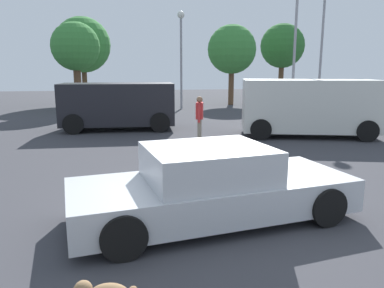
% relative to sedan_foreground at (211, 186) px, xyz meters
% --- Properties ---
extents(ground_plane, '(80.00, 80.00, 0.00)m').
position_rel_sedan_foreground_xyz_m(ground_plane, '(0.04, 0.15, -0.58)').
color(ground_plane, '#38383D').
extents(sedan_foreground, '(4.90, 2.53, 1.26)m').
position_rel_sedan_foreground_xyz_m(sedan_foreground, '(0.00, 0.00, 0.00)').
color(sedan_foreground, '#B7BABF').
rests_on(sedan_foreground, ground_plane).
extents(van_white, '(5.26, 3.34, 2.12)m').
position_rel_sedan_foreground_xyz_m(van_white, '(5.42, 7.13, 0.57)').
color(van_white, silver).
rests_on(van_white, ground_plane).
extents(suv_dark, '(4.66, 2.30, 1.93)m').
position_rel_sedan_foreground_xyz_m(suv_dark, '(-1.69, 9.94, 0.48)').
color(suv_dark, black).
rests_on(suv_dark, ground_plane).
extents(pedestrian, '(0.34, 0.55, 1.58)m').
position_rel_sedan_foreground_xyz_m(pedestrian, '(1.15, 6.81, 0.35)').
color(pedestrian, gray).
rests_on(pedestrian, ground_plane).
extents(light_post_near, '(0.44, 0.44, 7.78)m').
position_rel_sedan_foreground_xyz_m(light_post_near, '(7.44, 12.88, 4.55)').
color(light_post_near, gray).
rests_on(light_post_near, ground_plane).
extents(light_post_mid, '(0.44, 0.44, 6.00)m').
position_rel_sedan_foreground_xyz_m(light_post_mid, '(2.13, 17.68, 3.53)').
color(light_post_mid, gray).
rests_on(light_post_mid, ground_plane).
extents(light_post_far, '(0.44, 0.44, 7.67)m').
position_rel_sedan_foreground_xyz_m(light_post_far, '(10.00, 14.74, 4.49)').
color(light_post_far, gray).
rests_on(light_post_far, ground_plane).
extents(tree_back_left, '(2.90, 2.90, 5.30)m').
position_rel_sedan_foreground_xyz_m(tree_back_left, '(-4.25, 17.94, 3.22)').
color(tree_back_left, brown).
rests_on(tree_back_left, ground_plane).
extents(tree_back_center, '(3.68, 3.68, 6.28)m').
position_rel_sedan_foreground_xyz_m(tree_back_center, '(11.77, 24.38, 3.83)').
color(tree_back_center, brown).
rests_on(tree_back_center, ground_plane).
extents(tree_back_right, '(3.41, 3.41, 5.58)m').
position_rel_sedan_foreground_xyz_m(tree_back_right, '(6.08, 19.95, 3.27)').
color(tree_back_right, brown).
rests_on(tree_back_right, ground_plane).
extents(tree_far_right, '(3.94, 3.94, 6.20)m').
position_rel_sedan_foreground_xyz_m(tree_far_right, '(-4.30, 22.49, 3.63)').
color(tree_far_right, brown).
rests_on(tree_far_right, ground_plane).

